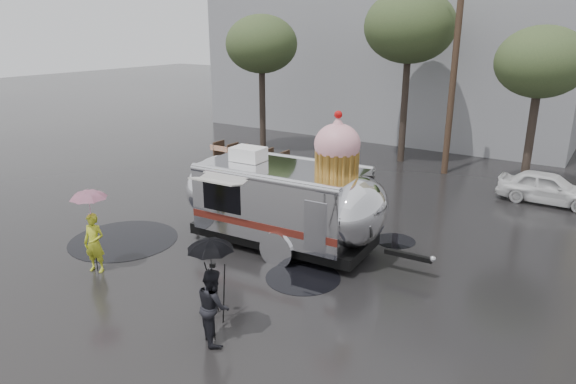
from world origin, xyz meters
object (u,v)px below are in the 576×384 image
Objects in this scene: person_right at (213,306)px; tripod at (214,287)px; person_left at (94,243)px; airstream_trailer at (285,198)px.

tripod is at bearing -13.34° from person_right.
person_right is at bearing -25.84° from person_left.
airstream_trailer is 5.77× the size of tripod.
person_left is at bearing -131.68° from airstream_trailer.
person_left is 1.00× the size of person_right.
person_right is at bearing -71.92° from tripod.
person_right reaches higher than person_left.
airstream_trailer is at bearing 34.13° from person_left.
person_right is at bearing -76.57° from airstream_trailer.
airstream_trailer reaches higher than tripod.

